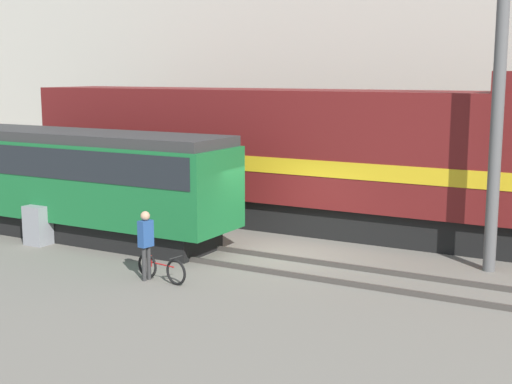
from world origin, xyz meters
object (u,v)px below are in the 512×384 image
at_px(freight_locomotive, 292,155).
at_px(utility_pole_left, 497,120).
at_px(bicycle, 161,269).
at_px(signal_box, 38,225).
at_px(person, 146,238).
at_px(streetcar, 82,178).

distance_m(freight_locomotive, utility_pole_left, 7.61).
height_order(bicycle, signal_box, signal_box).
xyz_separation_m(freight_locomotive, signal_box, (-5.53, -6.14, -1.83)).
bearing_deg(signal_box, person, -15.02).
xyz_separation_m(freight_locomotive, person, (-0.29, -7.54, -1.34)).
height_order(freight_locomotive, streetcar, freight_locomotive).
bearing_deg(person, bicycle, 12.84).
bearing_deg(utility_pole_left, bicycle, -144.03).
relative_size(freight_locomotive, utility_pole_left, 2.47).
distance_m(streetcar, signal_box, 1.97).
height_order(freight_locomotive, person, freight_locomotive).
relative_size(utility_pole_left, signal_box, 6.62).
bearing_deg(streetcar, person, -30.51).
bearing_deg(bicycle, streetcar, 152.33).
height_order(person, utility_pole_left, utility_pole_left).
bearing_deg(person, freight_locomotive, 87.77).
bearing_deg(bicycle, person, -167.16).
xyz_separation_m(freight_locomotive, utility_pole_left, (7.05, -2.41, 1.54)).
bearing_deg(utility_pole_left, freight_locomotive, 161.14).
height_order(freight_locomotive, utility_pole_left, utility_pole_left).
height_order(bicycle, utility_pole_left, utility_pole_left).
bearing_deg(freight_locomotive, streetcar, -135.58).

